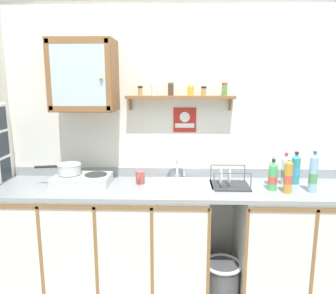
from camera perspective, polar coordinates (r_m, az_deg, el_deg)
back_wall at (r=2.91m, az=2.19°, el=1.05°), size 3.59×0.07×2.51m
lower_cabinet_run at (r=2.93m, az=-10.82°, el=-15.60°), size 1.71×0.59×0.91m
lower_cabinet_run_right at (r=3.04m, az=21.63°, el=-15.25°), size 1.01×0.59×0.91m
countertop at (r=2.69m, az=2.17°, el=-7.16°), size 2.95×0.62×0.03m
backsplash at (r=2.94m, az=2.16°, el=-4.41°), size 2.95×0.02×0.08m
sink at (r=2.73m, az=2.26°, el=-7.06°), size 0.50×0.47×0.39m
hot_plate_stove at (r=2.80m, az=-14.56°, el=-5.52°), size 0.45×0.28×0.09m
saucepan at (r=2.83m, az=-16.74°, el=-3.57°), size 0.36×0.19×0.09m
bottle_water_blue_0 at (r=2.75m, az=23.76°, el=-4.28°), size 0.06×0.06×0.32m
bottle_detergent_teal_1 at (r=2.92m, az=21.15°, el=-3.62°), size 0.07×0.07×0.27m
bottle_juice_amber_2 at (r=2.66m, az=19.99°, el=-4.83°), size 0.07×0.07×0.28m
bottle_water_clear_3 at (r=2.86m, az=19.57°, el=-3.88°), size 0.06×0.06×0.27m
bottle_soda_green_4 at (r=2.70m, az=17.61°, el=-4.87°), size 0.07×0.07×0.25m
bottle_opaque_white_5 at (r=2.81m, az=17.70°, el=-4.11°), size 0.07×0.07×0.26m
dish_rack at (r=2.72m, az=10.36°, el=-6.06°), size 0.31×0.27×0.17m
mug at (r=2.76m, az=-4.82°, el=-5.25°), size 0.08×0.12×0.10m
wall_cabinet at (r=2.79m, az=-14.28°, el=11.86°), size 0.51×0.35×0.56m
spice_shelf at (r=2.78m, az=2.20°, el=8.87°), size 0.91×0.14×0.23m
warning_sign at (r=2.86m, az=2.90°, el=4.65°), size 0.19×0.01×0.21m
trash_bin at (r=2.95m, az=9.36°, el=-21.76°), size 0.31×0.31×0.34m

